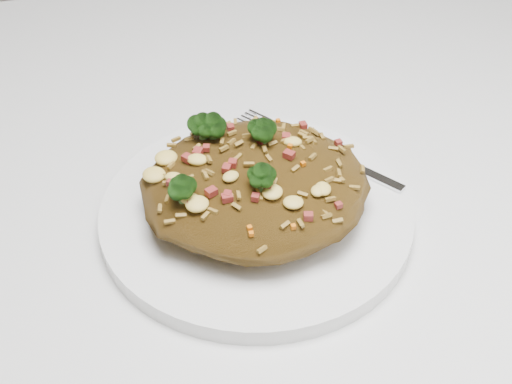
% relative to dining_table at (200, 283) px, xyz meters
% --- Properties ---
extents(dining_table, '(1.20, 0.80, 0.75)m').
position_rel_dining_table_xyz_m(dining_table, '(0.00, 0.00, 0.00)').
color(dining_table, silver).
rests_on(dining_table, ground).
extents(plate, '(0.24, 0.24, 0.01)m').
position_rel_dining_table_xyz_m(plate, '(0.04, -0.03, 0.10)').
color(plate, white).
rests_on(plate, dining_table).
extents(fried_rice, '(0.17, 0.15, 0.07)m').
position_rel_dining_table_xyz_m(fried_rice, '(0.04, -0.02, 0.13)').
color(fried_rice, brown).
rests_on(fried_rice, plate).
extents(fork, '(0.11, 0.13, 0.00)m').
position_rel_dining_table_xyz_m(fork, '(0.11, 0.03, 0.11)').
color(fork, silver).
rests_on(fork, plate).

